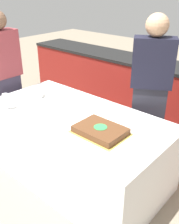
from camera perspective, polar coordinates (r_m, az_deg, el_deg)
name	(u,v)px	position (r m, az deg, el deg)	size (l,w,h in m)	color
ground_plane	(75,173)	(2.99, -3.11, -13.04)	(14.00, 14.00, 0.00)	gray
back_counter	(151,94)	(3.87, 13.29, 3.94)	(4.40, 0.58, 0.92)	maroon
dining_table	(74,145)	(2.77, -3.29, -7.27)	(1.92, 1.01, 0.72)	white
cake	(100,130)	(2.26, 2.38, -4.00)	(0.46, 0.35, 0.06)	gold
plate_stack	(35,94)	(3.05, -11.86, 3.83)	(0.20, 0.20, 0.06)	white
wine_glass	(5,98)	(2.78, -17.83, 2.82)	(0.06, 0.06, 0.17)	white
side_plate_near_cake	(122,120)	(2.51, 7.01, -1.68)	(0.22, 0.22, 0.00)	white
person_cutting_cake	(150,92)	(2.84, 13.01, 4.25)	(0.46, 0.38, 1.65)	#282833
person_seated_left	(5,77)	(3.42, -17.89, 7.29)	(0.22, 0.40, 1.63)	#383347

